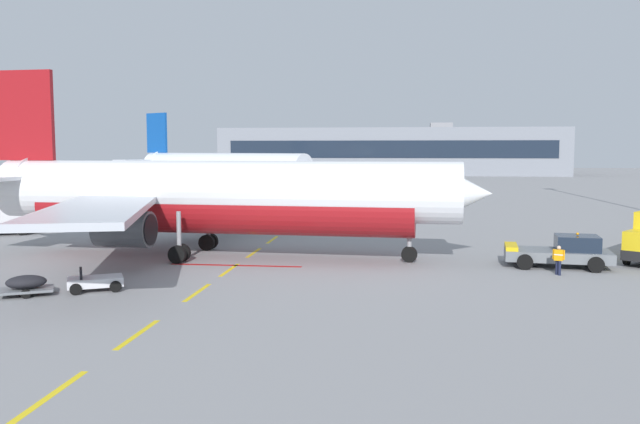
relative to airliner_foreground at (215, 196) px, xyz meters
The scene contains 7 objects.
ground 28.65m from the airliner_foreground, 31.75° to the left, with size 400.00×400.00×0.00m, color gray.
apron_paint_markings 12.50m from the airliner_foreground, 79.65° to the left, with size 8.00×93.77×0.01m.
airliner_foreground is the anchor object (origin of this frame).
pushback_tug 21.64m from the airliner_foreground, ahead, with size 6.28×3.72×2.08m.
airliner_mid_left 53.61m from the airliner_foreground, 105.60° to the left, with size 33.74×31.72×12.60m.
ground_crew_worker 21.17m from the airliner_foreground, 10.39° to the right, with size 0.59×0.39×1.64m.
terminal_satellite 145.12m from the airliner_foreground, 86.44° to the left, with size 92.50×27.74×14.23m.
Camera 1 is at (27.76, -15.75, 6.94)m, focal length 36.70 mm.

